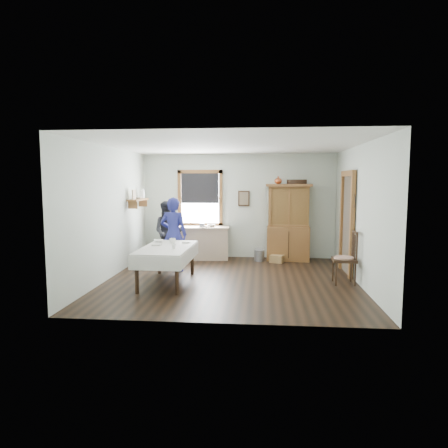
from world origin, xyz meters
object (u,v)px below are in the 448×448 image
at_px(china_hutch, 288,222).
at_px(woman_blue, 174,237).
at_px(wicker_basket, 277,259).
at_px(pail, 259,256).
at_px(figure_dark, 168,234).
at_px(dining_table, 167,265).
at_px(spindle_chair, 344,257).
at_px(work_counter, 201,243).

relative_size(china_hutch, woman_blue, 1.26).
relative_size(china_hutch, wicker_basket, 6.13).
bearing_deg(pail, woman_blue, -145.81).
xyz_separation_m(china_hutch, wicker_basket, (-0.29, -0.34, -0.87)).
relative_size(woman_blue, figure_dark, 1.09).
xyz_separation_m(wicker_basket, figure_dark, (-2.67, -0.18, 0.61)).
xyz_separation_m(dining_table, wicker_basket, (2.22, 2.20, -0.27)).
height_order(spindle_chair, figure_dark, figure_dark).
xyz_separation_m(dining_table, pail, (1.79, 2.35, -0.22)).
distance_m(wicker_basket, woman_blue, 2.67).
xyz_separation_m(work_counter, spindle_chair, (3.16, -2.22, 0.11)).
xyz_separation_m(china_hutch, dining_table, (-2.51, -2.54, -0.60)).
relative_size(dining_table, wicker_basket, 5.75).
height_order(spindle_chair, pail, spindle_chair).
distance_m(china_hutch, woman_blue, 3.01).
bearing_deg(figure_dark, china_hutch, 6.13).
height_order(dining_table, wicker_basket, dining_table).
distance_m(china_hutch, spindle_chair, 2.49).
bearing_deg(china_hutch, woman_blue, -147.84).
bearing_deg(china_hutch, pail, -163.00).
height_order(pail, figure_dark, figure_dark).
bearing_deg(figure_dark, work_counter, 29.59).
bearing_deg(pail, spindle_chair, -51.57).
bearing_deg(wicker_basket, work_counter, 171.20).
bearing_deg(dining_table, woman_blue, 95.44).
bearing_deg(woman_blue, figure_dark, -64.26).
bearing_deg(woman_blue, wicker_basket, -148.22).
bearing_deg(dining_table, work_counter, 83.48).
bearing_deg(work_counter, wicker_basket, -13.50).
relative_size(pail, woman_blue, 0.18).
bearing_deg(work_counter, woman_blue, -109.87).
bearing_deg(dining_table, spindle_chair, 4.50).
relative_size(pail, wicker_basket, 0.88).
xyz_separation_m(spindle_chair, woman_blue, (-3.55, 0.80, 0.24)).
bearing_deg(work_counter, figure_dark, -151.23).
distance_m(pail, figure_dark, 2.33).
xyz_separation_m(wicker_basket, woman_blue, (-2.33, -1.13, 0.67)).
distance_m(work_counter, pail, 1.54).
bearing_deg(spindle_chair, pail, 131.18).
relative_size(pail, figure_dark, 0.20).
relative_size(china_hutch, spindle_chair, 1.84).
distance_m(dining_table, pail, 2.97).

